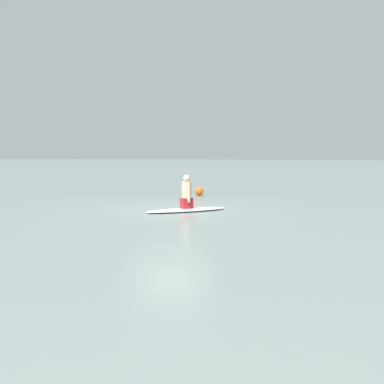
{
  "coord_description": "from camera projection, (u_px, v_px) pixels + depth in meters",
  "views": [
    {
      "loc": [
        11.79,
        7.1,
        1.72
      ],
      "look_at": [
        0.26,
        0.97,
        0.64
      ],
      "focal_mm": 40.24,
      "sensor_mm": 36.0,
      "label": 1
    }
  ],
  "objects": [
    {
      "name": "surfboard",
      "position": [
        187.0,
        210.0,
        13.48
      ],
      "size": [
        2.57,
        2.13,
        0.1
      ],
      "primitive_type": "ellipsoid",
      "rotation": [
        0.0,
        0.0,
        -0.63
      ],
      "color": "white",
      "rests_on": "ground"
    },
    {
      "name": "ground_plane",
      "position": [
        169.0,
        210.0,
        13.84
      ],
      "size": [
        400.0,
        400.0,
        0.0
      ],
      "primitive_type": "plane",
      "color": "slate"
    },
    {
      "name": "person_paddler",
      "position": [
        187.0,
        193.0,
        13.44
      ],
      "size": [
        0.44,
        0.43,
        1.04
      ],
      "rotation": [
        0.0,
        0.0,
        -0.63
      ],
      "color": "#A51E23",
      "rests_on": "surfboard"
    },
    {
      "name": "buoy_marker",
      "position": [
        199.0,
        191.0,
        19.02
      ],
      "size": [
        0.38,
        0.38,
        0.38
      ],
      "primitive_type": "sphere",
      "color": "#E55919",
      "rests_on": "ground"
    }
  ]
}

